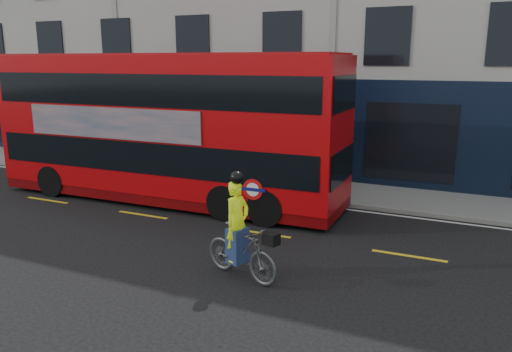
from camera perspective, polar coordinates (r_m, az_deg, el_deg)
The scene contains 7 objects.
ground at distance 12.68m, azimuth -2.30°, elevation -8.61°, with size 120.00×120.00×0.00m, color black.
pavement at distance 18.41m, azimuth 6.87°, elevation -1.55°, with size 60.00×3.00×0.12m, color slate.
kerb at distance 17.03m, azimuth 5.32°, elevation -2.70°, with size 60.00×0.12×0.13m, color slate.
road_edge_line at distance 16.77m, azimuth 4.97°, elevation -3.15°, with size 58.00×0.10×0.01m, color silver.
lane_dashes at distance 13.94m, azimuth 0.50°, elevation -6.52°, with size 58.00×0.12×0.01m, color gold, non-canonical shape.
bus at distance 16.94m, azimuth -10.25°, elevation 5.52°, with size 12.19×2.95×4.90m.
cyclist at distance 10.96m, azimuth -1.81°, elevation -7.69°, with size 2.11×1.15×2.40m.
Camera 1 is at (5.35, -10.49, 4.69)m, focal length 35.00 mm.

